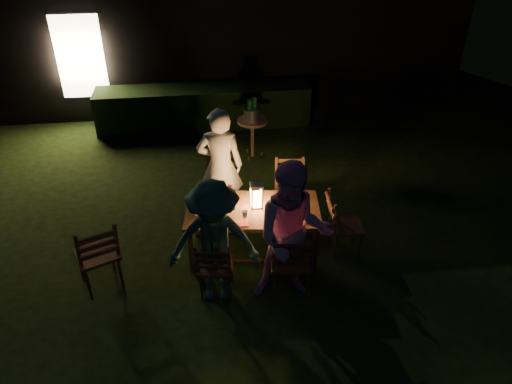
{
  "coord_description": "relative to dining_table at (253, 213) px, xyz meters",
  "views": [
    {
      "loc": [
        -0.58,
        -5.56,
        4.46
      ],
      "look_at": [
        0.09,
        -0.08,
        0.81
      ],
      "focal_mm": 35.0,
      "sensor_mm": 36.0,
      "label": 1
    }
  ],
  "objects": [
    {
      "name": "bottle_table",
      "position": [
        -0.25,
        0.03,
        0.21
      ],
      "size": [
        0.07,
        0.07,
        0.28
      ],
      "primitive_type": "cylinder",
      "color": "#0F471E",
      "rests_on": "dining_table"
    },
    {
      "name": "chair_near_right",
      "position": [
        0.37,
        -0.82,
        -0.32
      ],
      "size": [
        0.54,
        0.57,
        1.08
      ],
      "rotation": [
        0.0,
        0.0,
        -0.12
      ],
      "color": "#482818",
      "rests_on": "ground"
    },
    {
      "name": "wineglass_b",
      "position": [
        -0.73,
        -0.04,
        0.16
      ],
      "size": [
        0.06,
        0.06,
        0.18
      ],
      "primitive_type": null,
      "color": "#59070F",
      "rests_on": "dining_table"
    },
    {
      "name": "garden_envelope",
      "position": [
        -0.03,
        6.48,
        0.93
      ],
      "size": [
        40.0,
        40.0,
        3.2
      ],
      "color": "black",
      "rests_on": "ground"
    },
    {
      "name": "bottle_bucket_a",
      "position": [
        0.25,
        2.63,
        0.23
      ],
      "size": [
        0.07,
        0.07,
        0.32
      ],
      "primitive_type": "cylinder",
      "color": "#0F471E",
      "rests_on": "side_table"
    },
    {
      "name": "person_opp_right",
      "position": [
        0.36,
        -0.86,
        0.28
      ],
      "size": [
        0.97,
        0.79,
        1.86
      ],
      "primitive_type": "imported",
      "rotation": [
        0.0,
        0.0,
        -0.11
      ],
      "color": "#C588B5",
      "rests_on": "ground"
    },
    {
      "name": "plate_near_right",
      "position": [
        0.42,
        -0.27,
        0.08
      ],
      "size": [
        0.25,
        0.25,
        0.01
      ],
      "primitive_type": "cylinder",
      "color": "white",
      "rests_on": "dining_table"
    },
    {
      "name": "napkin_right",
      "position": [
        0.52,
        -0.36,
        0.08
      ],
      "size": [
        0.18,
        0.14,
        0.01
      ],
      "primitive_type": "cube",
      "color": "red",
      "rests_on": "dining_table"
    },
    {
      "name": "chair_spare",
      "position": [
        -1.94,
        -0.42,
        -0.32
      ],
      "size": [
        0.65,
        0.67,
        1.09
      ],
      "rotation": [
        0.0,
        0.0,
        0.4
      ],
      "color": "#482818",
      "rests_on": "ground"
    },
    {
      "name": "chair_end",
      "position": [
        1.22,
        -0.13,
        -0.36
      ],
      "size": [
        0.47,
        0.43,
        0.95
      ],
      "rotation": [
        0.0,
        0.0,
        -1.6
      ],
      "color": "#482818",
      "rests_on": "ground"
    },
    {
      "name": "dining_table",
      "position": [
        0.0,
        0.0,
        0.0
      ],
      "size": [
        1.81,
        1.04,
        0.72
      ],
      "rotation": [
        0.0,
        0.0,
        -0.11
      ],
      "color": "#482818",
      "rests_on": "ground"
    },
    {
      "name": "person_house_side",
      "position": [
        -0.36,
        0.86,
        0.23
      ],
      "size": [
        0.69,
        0.49,
        1.77
      ],
      "primitive_type": "imported",
      "rotation": [
        0.0,
        0.0,
        3.04
      ],
      "color": "#EEE3CB",
      "rests_on": "ground"
    },
    {
      "name": "plate_near_left",
      "position": [
        -0.57,
        -0.16,
        0.08
      ],
      "size": [
        0.25,
        0.25,
        0.01
      ],
      "primitive_type": "cylinder",
      "color": "white",
      "rests_on": "dining_table"
    },
    {
      "name": "bottle_bucket_b",
      "position": [
        0.35,
        2.71,
        0.23
      ],
      "size": [
        0.07,
        0.07,
        0.32
      ],
      "primitive_type": "cylinder",
      "color": "#0F471E",
      "rests_on": "side_table"
    },
    {
      "name": "napkin_left",
      "position": [
        -0.18,
        -0.3,
        0.08
      ],
      "size": [
        0.18,
        0.14,
        0.01
      ],
      "primitive_type": "cube",
      "color": "red",
      "rests_on": "dining_table"
    },
    {
      "name": "person_opp_left",
      "position": [
        -0.53,
        -0.77,
        0.17
      ],
      "size": [
        1.12,
        0.72,
        1.64
      ],
      "primitive_type": "imported",
      "rotation": [
        0.0,
        0.0,
        -0.11
      ],
      "color": "#2B5746",
      "rests_on": "ground"
    },
    {
      "name": "chair_near_left",
      "position": [
        -0.53,
        -0.72,
        -0.37
      ],
      "size": [
        0.48,
        0.51,
        0.93
      ],
      "rotation": [
        0.0,
        0.0,
        -0.17
      ],
      "color": "#482818",
      "rests_on": "ground"
    },
    {
      "name": "chair_far_left",
      "position": [
        -0.36,
        0.81,
        -0.33
      ],
      "size": [
        0.57,
        0.59,
        1.07
      ],
      "rotation": [
        0.0,
        0.0,
        2.95
      ],
      "color": "#482818",
      "rests_on": "ground"
    },
    {
      "name": "plate_far_right",
      "position": [
        0.47,
        0.17,
        0.08
      ],
      "size": [
        0.25,
        0.25,
        0.01
      ],
      "primitive_type": "cylinder",
      "color": "white",
      "rests_on": "dining_table"
    },
    {
      "name": "wineglass_e",
      "position": [
        -0.13,
        -0.29,
        0.16
      ],
      "size": [
        0.06,
        0.06,
        0.18
      ],
      "primitive_type": null,
      "color": "silver",
      "rests_on": "dining_table"
    },
    {
      "name": "wineglass_c",
      "position": [
        0.27,
        -0.31,
        0.16
      ],
      "size": [
        0.06,
        0.06,
        0.18
      ],
      "primitive_type": null,
      "color": "#59070F",
      "rests_on": "dining_table"
    },
    {
      "name": "lantern",
      "position": [
        0.05,
        0.04,
        0.23
      ],
      "size": [
        0.16,
        0.16,
        0.35
      ],
      "color": "white",
      "rests_on": "dining_table"
    },
    {
      "name": "side_table",
      "position": [
        0.3,
        2.67,
        -0.01
      ],
      "size": [
        0.54,
        0.54,
        0.72
      ],
      "color": "brown",
      "rests_on": "ground"
    },
    {
      "name": "wineglass_d",
      "position": [
        0.64,
        0.11,
        0.16
      ],
      "size": [
        0.06,
        0.06,
        0.18
      ],
      "primitive_type": null,
      "color": "#59070F",
      "rests_on": "dining_table"
    },
    {
      "name": "chair_far_right",
      "position": [
        0.63,
        0.71,
        -0.36
      ],
      "size": [
        0.47,
        0.5,
        0.97
      ],
      "rotation": [
        0.0,
        0.0,
        3.05
      ],
      "color": "#482818",
      "rests_on": "ground"
    },
    {
      "name": "plate_far_left",
      "position": [
        -0.52,
        0.28,
        0.08
      ],
      "size": [
        0.25,
        0.25,
        0.01
      ],
      "primitive_type": "cylinder",
      "color": "white",
      "rests_on": "dining_table"
    },
    {
      "name": "ice_bucket",
      "position": [
        0.3,
        2.67,
        0.18
      ],
      "size": [
        0.3,
        0.3,
        0.22
      ],
      "primitive_type": "cylinder",
      "color": "#A5A8AD",
      "rests_on": "side_table"
    },
    {
      "name": "phone",
      "position": [
        -0.65,
        -0.23,
        0.08
      ],
      "size": [
        0.14,
        0.07,
        0.01
      ],
      "primitive_type": "cube",
      "color": "black",
      "rests_on": "dining_table"
    },
    {
      "name": "wineglass_a",
      "position": [
        -0.27,
        0.31,
        0.16
      ],
      "size": [
        0.06,
        0.06,
        0.18
      ],
      "primitive_type": null,
      "color": "#59070F",
      "rests_on": "dining_table"
    }
  ]
}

